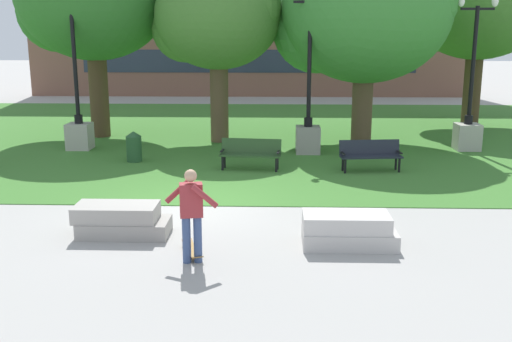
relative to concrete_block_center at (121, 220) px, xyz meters
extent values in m
plane|color=#A3A09B|center=(1.15, 2.06, -0.31)|extent=(140.00, 140.00, 0.00)
cube|color=#3D752D|center=(1.15, 12.06, -0.30)|extent=(40.00, 20.00, 0.02)
cube|color=#9E9991|center=(0.07, 0.00, -0.15)|extent=(1.80, 0.90, 0.32)
cube|color=#A6A098|center=(-0.08, 0.00, 0.17)|extent=(1.66, 0.83, 0.32)
cube|color=#BCB7B2|center=(4.55, -0.48, -0.15)|extent=(1.80, 0.90, 0.32)
cube|color=beige|center=(4.48, -0.48, 0.17)|extent=(1.66, 0.83, 0.32)
cylinder|color=#384C7A|center=(1.55, -1.44, 0.12)|extent=(0.15, 0.15, 0.86)
cylinder|color=#384C7A|center=(1.74, -1.40, 0.12)|extent=(0.15, 0.15, 0.86)
cube|color=maroon|center=(1.64, -1.42, 0.85)|extent=(0.44, 0.31, 0.60)
cylinder|color=maroon|center=(1.39, -1.26, 0.97)|extent=(0.49, 0.18, 0.45)
cylinder|color=maroon|center=(1.90, -1.58, 0.97)|extent=(0.49, 0.18, 0.45)
sphere|color=tan|center=(1.64, -1.42, 1.29)|extent=(0.22, 0.22, 0.22)
cube|color=olive|center=(1.59, -1.04, -0.22)|extent=(0.46, 0.82, 0.02)
cube|color=olive|center=(1.43, -0.61, -0.20)|extent=(0.23, 0.18, 0.06)
cube|color=olive|center=(1.74, -1.46, -0.20)|extent=(0.23, 0.18, 0.06)
cylinder|color=silver|center=(1.41, -0.87, -0.28)|extent=(0.05, 0.06, 0.06)
cylinder|color=silver|center=(1.61, -0.79, -0.28)|extent=(0.05, 0.06, 0.06)
cylinder|color=silver|center=(1.56, -1.28, -0.28)|extent=(0.05, 0.06, 0.06)
cylinder|color=silver|center=(1.76, -1.21, -0.28)|extent=(0.05, 0.06, 0.06)
cube|color=#284723|center=(2.38, 5.82, 0.15)|extent=(1.84, 0.64, 0.05)
cube|color=#284723|center=(2.41, 6.06, 0.38)|extent=(1.80, 0.32, 0.46)
cube|color=black|center=(1.54, 5.91, 0.27)|extent=(0.10, 0.40, 0.04)
cube|color=black|center=(3.21, 5.72, 0.27)|extent=(0.10, 0.40, 0.04)
cylinder|color=black|center=(1.57, 5.75, -0.08)|extent=(0.07, 0.07, 0.41)
cylinder|color=black|center=(3.16, 5.57, -0.08)|extent=(0.07, 0.07, 0.41)
cylinder|color=black|center=(1.60, 6.06, -0.08)|extent=(0.07, 0.07, 0.41)
cylinder|color=black|center=(3.19, 5.89, -0.08)|extent=(0.07, 0.07, 0.41)
cube|color=#1E232D|center=(5.93, 5.72, 0.15)|extent=(1.84, 0.64, 0.05)
cube|color=#1E232D|center=(5.90, 5.97, 0.38)|extent=(1.80, 0.32, 0.46)
cube|color=black|center=(5.09, 5.63, 0.27)|extent=(0.10, 0.40, 0.04)
cube|color=black|center=(6.76, 5.82, 0.27)|extent=(0.10, 0.40, 0.04)
cylinder|color=black|center=(5.15, 5.47, -0.08)|extent=(0.07, 0.07, 0.41)
cylinder|color=black|center=(6.74, 5.65, -0.08)|extent=(0.07, 0.07, 0.41)
cylinder|color=black|center=(5.11, 5.79, -0.08)|extent=(0.07, 0.07, 0.41)
cylinder|color=black|center=(6.70, 5.97, -0.08)|extent=(0.07, 0.07, 0.41)
cube|color=gray|center=(4.22, 8.41, 0.16)|extent=(0.80, 0.80, 0.90)
cylinder|color=black|center=(4.22, 8.41, 0.76)|extent=(0.28, 0.28, 0.30)
cylinder|color=black|center=(4.22, 8.41, 2.68)|extent=(0.14, 0.14, 4.13)
cube|color=black|center=(4.22, 8.41, 4.64)|extent=(1.10, 0.08, 0.08)
cube|color=#ADA89E|center=(-3.68, 8.84, 0.16)|extent=(0.80, 0.80, 0.90)
cylinder|color=black|center=(-3.68, 8.84, 0.76)|extent=(0.28, 0.28, 0.30)
cylinder|color=black|center=(-3.68, 8.84, 2.60)|extent=(0.14, 0.14, 3.98)
cube|color=black|center=(-3.68, 8.84, 4.50)|extent=(1.10, 0.08, 0.08)
ellipsoid|color=white|center=(-4.23, 8.84, 4.74)|extent=(0.22, 0.22, 0.36)
ellipsoid|color=white|center=(-3.13, 8.84, 4.74)|extent=(0.22, 0.22, 0.36)
cube|color=#ADA89E|center=(9.76, 9.15, 0.16)|extent=(0.80, 0.80, 0.90)
cylinder|color=black|center=(9.76, 9.15, 0.76)|extent=(0.28, 0.28, 0.30)
cylinder|color=black|center=(9.76, 9.15, 2.58)|extent=(0.14, 0.14, 3.93)
cube|color=black|center=(9.76, 9.15, 4.44)|extent=(1.10, 0.08, 0.08)
ellipsoid|color=white|center=(9.21, 9.15, 4.68)|extent=(0.22, 0.22, 0.36)
ellipsoid|color=white|center=(10.31, 9.15, 4.68)|extent=(0.22, 0.22, 0.36)
cylinder|color=brown|center=(1.05, 10.50, 1.38)|extent=(0.67, 0.67, 3.32)
ellipsoid|color=#42752D|center=(1.05, 10.50, 4.28)|extent=(4.52, 4.52, 3.84)
sphere|color=#42752D|center=(-0.19, 10.96, 3.83)|extent=(2.49, 2.49, 2.49)
sphere|color=#42752D|center=(2.18, 10.05, 4.51)|extent=(2.26, 2.26, 2.26)
cylinder|color=#4C3823|center=(-3.69, 11.45, 1.60)|extent=(0.72, 0.72, 3.76)
sphere|color=#2D6B28|center=(-5.25, 12.02, 4.47)|extent=(3.12, 3.12, 3.12)
cylinder|color=brown|center=(6.27, 10.32, 1.26)|extent=(0.74, 0.74, 3.09)
ellipsoid|color=#387F33|center=(6.27, 10.32, 4.45)|extent=(5.99, 5.99, 5.09)
sphere|color=#387F33|center=(4.62, 10.92, 3.85)|extent=(3.29, 3.29, 3.29)
sphere|color=#387F33|center=(7.77, 9.72, 4.75)|extent=(2.99, 2.99, 2.99)
cylinder|color=#4C3823|center=(11.55, 14.55, 1.56)|extent=(0.73, 0.73, 3.70)
sphere|color=#42752D|center=(9.93, 15.14, 4.44)|extent=(3.23, 3.23, 3.23)
cylinder|color=#234C28|center=(-1.33, 6.90, 0.11)|extent=(0.48, 0.48, 0.80)
cone|color=#234C28|center=(-1.33, 6.90, 0.59)|extent=(0.49, 0.49, 0.16)
cube|color=#232D3D|center=(1.46, 26.05, 1.89)|extent=(20.64, 0.03, 1.40)
cube|color=#232D3D|center=(1.46, 26.05, 4.89)|extent=(20.64, 0.03, 1.40)
camera|label=1|loc=(3.10, -11.47, 3.75)|focal=42.00mm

